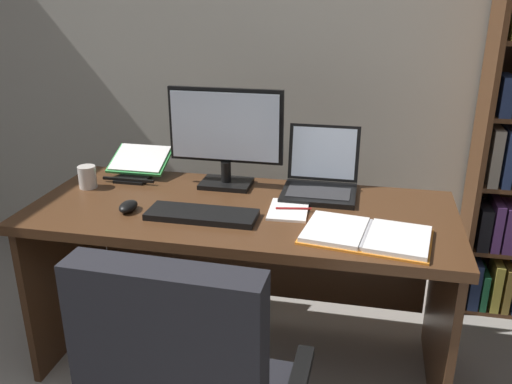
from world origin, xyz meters
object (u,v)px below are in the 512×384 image
object	(u,v)px
reading_stand_with_book	(139,163)
open_binder	(366,235)
monitor	(226,137)
keyboard	(202,215)
pen	(294,208)
coffee_mug	(87,177)
computer_mouse	(128,206)
laptop	(320,179)
desk	(246,244)
notepad	(288,210)

from	to	relation	value
reading_stand_with_book	open_binder	world-z (taller)	reading_stand_with_book
monitor	keyboard	xyz separation A→B (m)	(0.00, -0.36, -0.21)
monitor	pen	size ratio (longest dim) A/B	3.56
pen	coffee_mug	world-z (taller)	coffee_mug
monitor	keyboard	distance (m)	0.42
computer_mouse	open_binder	bearing A→B (deg)	-3.13
computer_mouse	pen	size ratio (longest dim) A/B	0.74
laptop	reading_stand_with_book	world-z (taller)	laptop
monitor	laptop	distance (m)	0.44
computer_mouse	pen	bearing A→B (deg)	11.57
reading_stand_with_book	desk	bearing A→B (deg)	-20.47
computer_mouse	monitor	bearing A→B (deg)	50.31
keyboard	pen	world-z (taller)	keyboard
desk	laptop	xyz separation A→B (m)	(0.29, 0.16, 0.25)
pen	coffee_mug	size ratio (longest dim) A/B	1.44
computer_mouse	coffee_mug	world-z (taller)	coffee_mug
desk	keyboard	xyz separation A→B (m)	(-0.12, -0.21, 0.21)
coffee_mug	monitor	bearing A→B (deg)	14.64
open_binder	coffee_mug	bearing A→B (deg)	175.81
desk	computer_mouse	distance (m)	0.52
keyboard	computer_mouse	size ratio (longest dim) A/B	4.04
monitor	reading_stand_with_book	xyz separation A→B (m)	(-0.43, 0.05, -0.16)
desk	coffee_mug	distance (m)	0.75
computer_mouse	open_binder	world-z (taller)	computer_mouse
laptop	computer_mouse	xyz separation A→B (m)	(-0.71, -0.37, -0.04)
desk	monitor	bearing A→B (deg)	127.86
laptop	notepad	size ratio (longest dim) A/B	1.49
computer_mouse	laptop	bearing A→B (deg)	27.34
reading_stand_with_book	coffee_mug	world-z (taller)	reading_stand_with_book
notepad	pen	size ratio (longest dim) A/B	1.50
reading_stand_with_book	monitor	bearing A→B (deg)	-6.73
desk	laptop	size ratio (longest dim) A/B	5.40
desk	reading_stand_with_book	xyz separation A→B (m)	(-0.55, 0.21, 0.26)
monitor	computer_mouse	distance (m)	0.51
keyboard	notepad	world-z (taller)	keyboard
pen	desk	bearing A→B (deg)	160.22
open_binder	notepad	bearing A→B (deg)	157.28
laptop	coffee_mug	size ratio (longest dim) A/B	3.21
coffee_mug	desk	bearing A→B (deg)	-0.27
monitor	coffee_mug	xyz separation A→B (m)	(-0.58, -0.15, -0.17)
desk	computer_mouse	world-z (taller)	computer_mouse
computer_mouse	coffee_mug	distance (m)	0.35
pen	coffee_mug	distance (m)	0.92
monitor	pen	distance (m)	0.45
desk	computer_mouse	bearing A→B (deg)	-153.98
monitor	coffee_mug	bearing A→B (deg)	-165.36
laptop	keyboard	xyz separation A→B (m)	(-0.41, -0.37, -0.04)
notepad	coffee_mug	bearing A→B (deg)	174.94
keyboard	notepad	size ratio (longest dim) A/B	2.00
open_binder	coffee_mug	size ratio (longest dim) A/B	4.87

